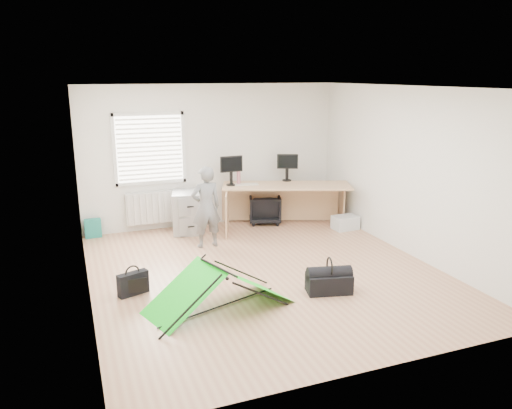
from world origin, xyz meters
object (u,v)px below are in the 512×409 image
object	(u,v)px
thermos	(239,178)
storage_crate	(345,223)
filing_cabinet	(186,212)
office_chair	(265,209)
kite	(219,288)
duffel_bag	(329,283)
monitor_right	(287,171)
laptop_bag	(133,284)
person	(206,207)
monitor_left	(231,175)
desk	(286,206)

from	to	relation	value
thermos	storage_crate	size ratio (longest dim) A/B	0.57
filing_cabinet	office_chair	size ratio (longest dim) A/B	1.23
office_chair	storage_crate	size ratio (longest dim) A/B	1.36
kite	storage_crate	bearing A→B (deg)	17.39
kite	duffel_bag	bearing A→B (deg)	-21.59
thermos	kite	size ratio (longest dim) A/B	0.15
monitor_right	laptop_bag	xyz separation A→B (m)	(-3.34, -2.43, -0.87)
duffel_bag	thermos	bearing A→B (deg)	105.67
person	laptop_bag	bearing A→B (deg)	42.53
office_chair	laptop_bag	bearing A→B (deg)	59.10
storage_crate	duffel_bag	distance (m)	2.94
monitor_right	person	world-z (taller)	person
monitor_left	storage_crate	xyz separation A→B (m)	(1.98, -0.90, -0.91)
monitor_left	office_chair	bearing A→B (deg)	2.52
monitor_right	duffel_bag	xyz separation A→B (m)	(-0.85, -3.30, -0.89)
filing_cabinet	person	world-z (taller)	person
filing_cabinet	kite	world-z (taller)	filing_cabinet
filing_cabinet	monitor_right	bearing A→B (deg)	12.06
desk	kite	size ratio (longest dim) A/B	1.38
filing_cabinet	laptop_bag	distance (m)	2.79
monitor_right	laptop_bag	bearing A→B (deg)	-120.14
office_chair	laptop_bag	distance (m)	3.81
storage_crate	filing_cabinet	bearing A→B (deg)	162.07
monitor_left	kite	xyz separation A→B (m)	(-1.23, -3.22, -0.76)
desk	monitor_left	size ratio (longest dim) A/B	5.63
kite	duffel_bag	size ratio (longest dim) A/B	2.93
thermos	person	bearing A→B (deg)	-134.19
kite	laptop_bag	bearing A→B (deg)	121.91
laptop_bag	duffel_bag	size ratio (longest dim) A/B	0.69
filing_cabinet	monitor_left	world-z (taller)	monitor_left
desk	filing_cabinet	distance (m)	1.91
filing_cabinet	desk	bearing A→B (deg)	1.70
desk	laptop_bag	world-z (taller)	desk
thermos	monitor_right	bearing A→B (deg)	-0.46
thermos	office_chair	bearing A→B (deg)	3.67
office_chair	desk	bearing A→B (deg)	145.65
desk	person	bearing A→B (deg)	-141.58
monitor_right	kite	world-z (taller)	monitor_right
monitor_left	person	world-z (taller)	person
filing_cabinet	monitor_left	size ratio (longest dim) A/B	1.78
storage_crate	laptop_bag	size ratio (longest dim) A/B	1.10
monitor_right	person	distance (m)	2.14
desk	duffel_bag	world-z (taller)	desk
office_chair	laptop_bag	xyz separation A→B (m)	(-2.89, -2.47, -0.13)
person	office_chair	bearing A→B (deg)	-150.43
monitor_right	person	size ratio (longest dim) A/B	0.29
person	kite	size ratio (longest dim) A/B	0.79
thermos	monitor_left	bearing A→B (deg)	-176.04
thermos	storage_crate	distance (m)	2.21
thermos	laptop_bag	bearing A→B (deg)	-133.82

